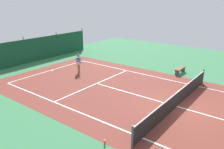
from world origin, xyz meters
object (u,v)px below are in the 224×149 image
Objects in this scene: tennis_net at (177,99)px; water_bottle at (105,142)px; tennis_player at (79,62)px; courtside_bench at (180,69)px; tennis_ball_midcourt at (50,68)px; tennis_ball_near_player at (38,90)px; parked_car at (13,51)px.

water_bottle is at bearing 168.92° from tennis_net.
tennis_player is 1.03× the size of courtside_bench.
tennis_ball_midcourt is at bearing -88.34° from tennis_player.
tennis_player is at bearing 7.33° from tennis_ball_near_player.
water_bottle is at bearing -104.27° from tennis_ball_near_player.
water_bottle is (-5.56, 1.09, -0.39)m from tennis_net.
tennis_ball_near_player is 0.28× the size of water_bottle.
parked_car is 18.53m from water_bottle.
parked_car is at bearing 109.85° from courtside_bench.
tennis_ball_near_player is 11.86m from courtside_bench.
tennis_net is 153.33× the size of tennis_ball_near_player.
tennis_player reaches higher than water_bottle.
tennis_ball_near_player is at bearing 112.28° from tennis_net.
tennis_ball_near_player is at bearing 146.71° from courtside_bench.
tennis_ball_near_player is at bearing -110.72° from parked_car.
tennis_ball_near_player is (-4.70, -0.60, -0.93)m from tennis_player.
courtside_bench is at bearing -33.29° from tennis_ball_near_player.
courtside_bench is (6.31, 2.28, -0.14)m from tennis_net.
tennis_ball_midcourt is (0.26, 12.41, -0.48)m from tennis_net.
courtside_bench is at bearing -68.63° from parked_car.
water_bottle is (-6.66, -8.31, -0.84)m from tennis_player.
tennis_player is 24.85× the size of tennis_ball_midcourt.
tennis_player is 9.25m from parked_car.
tennis_player reaches higher than tennis_ball_midcourt.
parked_car is at bearing 71.17° from water_bottle.
parked_car is (4.02, 9.82, 0.81)m from tennis_ball_near_player.
water_bottle reaches higher than tennis_ball_midcourt.
tennis_net is at bearing -91.21° from tennis_ball_midcourt.
tennis_player is 4.83m from tennis_ball_near_player.
parked_car is at bearing 88.73° from tennis_net.
tennis_net is 9.47m from tennis_player.
parked_car is at bearing -99.59° from tennis_player.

